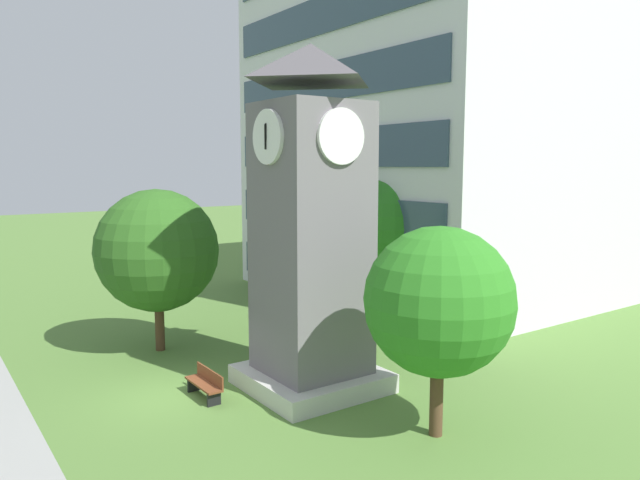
# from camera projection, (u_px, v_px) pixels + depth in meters

# --- Properties ---
(ground_plane) EXTENTS (160.00, 160.00, 0.00)m
(ground_plane) POSITION_uv_depth(u_px,v_px,m) (170.00, 396.00, 18.61)
(ground_plane) COLOR #567F38
(kerb_strip) EXTENTS (120.00, 1.60, 0.01)m
(kerb_strip) POSITION_uv_depth(u_px,v_px,m) (6.00, 434.00, 15.99)
(kerb_strip) COLOR #9E9E99
(kerb_strip) RESTS_ON ground
(office_building) EXTENTS (17.84, 15.55, 19.20)m
(office_building) POSITION_uv_depth(u_px,v_px,m) (436.00, 122.00, 33.69)
(office_building) COLOR silver
(office_building) RESTS_ON ground
(clock_tower) EXTENTS (3.99, 3.99, 10.83)m
(clock_tower) POSITION_uv_depth(u_px,v_px,m) (311.00, 239.00, 18.78)
(clock_tower) COLOR slate
(clock_tower) RESTS_ON ground
(park_bench) EXTENTS (1.81, 0.50, 0.88)m
(park_bench) POSITION_uv_depth(u_px,v_px,m) (205.00, 383.00, 18.46)
(park_bench) COLOR brown
(park_bench) RESTS_ON ground
(tree_streetside) EXTENTS (4.70, 4.70, 6.28)m
(tree_streetside) POSITION_uv_depth(u_px,v_px,m) (157.00, 250.00, 22.83)
(tree_streetside) COLOR #513823
(tree_streetside) RESTS_ON ground
(tree_by_building) EXTENTS (4.36, 4.36, 6.63)m
(tree_by_building) POSITION_uv_depth(u_px,v_px,m) (385.00, 226.00, 27.17)
(tree_by_building) COLOR #513823
(tree_by_building) RESTS_ON ground
(tree_near_tower) EXTENTS (3.95, 3.95, 5.62)m
(tree_near_tower) POSITION_uv_depth(u_px,v_px,m) (439.00, 302.00, 15.50)
(tree_near_tower) COLOR #513823
(tree_near_tower) RESTS_ON ground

